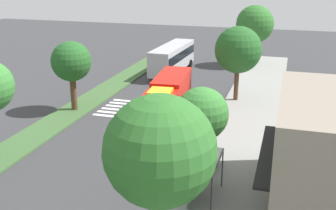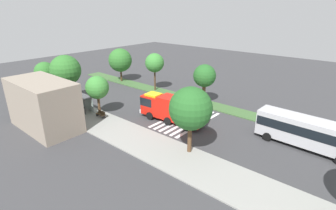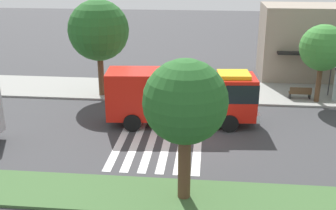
# 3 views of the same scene
# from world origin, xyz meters

# --- Properties ---
(ground_plane) EXTENTS (120.00, 120.00, 0.00)m
(ground_plane) POSITION_xyz_m (0.00, 0.00, 0.00)
(ground_plane) COLOR #38383A
(sidewalk) EXTENTS (60.00, 5.47, 0.14)m
(sidewalk) POSITION_xyz_m (0.00, 8.36, 0.07)
(sidewalk) COLOR gray
(sidewalk) RESTS_ON ground_plane
(median_strip) EXTENTS (60.00, 3.00, 0.14)m
(median_strip) POSITION_xyz_m (0.00, -7.12, 0.07)
(median_strip) COLOR #3D6033
(median_strip) RESTS_ON ground_plane
(crosswalk) EXTENTS (4.95, 10.12, 0.01)m
(crosswalk) POSITION_xyz_m (-2.51, 0.00, 0.01)
(crosswalk) COLOR silver
(crosswalk) RESTS_ON ground_plane
(fire_truck) EXTENTS (9.66, 3.38, 3.52)m
(fire_truck) POSITION_xyz_m (-1.22, 1.68, 1.99)
(fire_truck) COLOR red
(fire_truck) RESTS_ON ground_plane
(parked_car_mid) EXTENTS (4.44, 2.17, 1.63)m
(parked_car_mid) POSITION_xyz_m (24.79, 4.42, 0.84)
(parked_car_mid) COLOR silver
(parked_car_mid) RESTS_ON ground_plane
(transit_bus) EXTENTS (10.70, 3.17, 3.43)m
(transit_bus) POSITION_xyz_m (-17.04, -2.53, 2.04)
(transit_bus) COLOR #B2B2B7
(transit_bus) RESTS_ON ground_plane
(bus_stop_shelter) EXTENTS (3.50, 1.40, 2.46)m
(bus_stop_shelter) POSITION_xyz_m (11.09, 7.21, 1.89)
(bus_stop_shelter) COLOR #4C4C51
(bus_stop_shelter) RESTS_ON sidewalk
(bench_near_shelter) EXTENTS (1.60, 0.50, 0.90)m
(bench_near_shelter) POSITION_xyz_m (7.09, 7.20, 0.59)
(bench_near_shelter) COLOR #4C3823
(bench_near_shelter) RESTS_ON sidewalk
(street_lamp) EXTENTS (0.36, 0.36, 5.61)m
(street_lamp) POSITION_xyz_m (15.61, 6.22, 3.49)
(street_lamp) COLOR #2D2D30
(street_lamp) RESTS_ON sidewalk
(storefront_building) EXTENTS (10.15, 5.88, 6.30)m
(storefront_building) POSITION_xyz_m (9.78, 13.62, 3.15)
(storefront_building) COLOR gray
(storefront_building) RESTS_ON ground_plane
(sidewalk_tree_west) EXTENTS (4.48, 4.48, 7.20)m
(sidewalk_tree_west) POSITION_xyz_m (-7.90, 6.62, 5.07)
(sidewalk_tree_west) COLOR #513823
(sidewalk_tree_west) RESTS_ON sidewalk
(sidewalk_tree_center) EXTENTS (3.27, 3.27, 5.64)m
(sidewalk_tree_center) POSITION_xyz_m (8.18, 6.62, 4.12)
(sidewalk_tree_center) COLOR #513823
(sidewalk_tree_center) RESTS_ON sidewalk
(sidewalk_tree_east) EXTENTS (4.78, 4.78, 7.61)m
(sidewalk_tree_east) POSITION_xyz_m (16.43, 6.62, 5.33)
(sidewalk_tree_east) COLOR #47301E
(sidewalk_tree_east) RESTS_ON sidewalk
(sidewalk_tree_far_east) EXTENTS (3.60, 3.60, 5.57)m
(sidewalk_tree_far_east) POSITION_xyz_m (23.87, 6.62, 3.89)
(sidewalk_tree_far_east) COLOR #513823
(sidewalk_tree_far_east) RESTS_ON sidewalk
(median_tree_far_west) EXTENTS (3.57, 3.57, 6.28)m
(median_tree_far_west) POSITION_xyz_m (-0.69, -7.12, 4.57)
(median_tree_far_west) COLOR #513823
(median_tree_far_west) RESTS_ON median_strip
(median_tree_west) EXTENTS (3.44, 3.44, 6.83)m
(median_tree_west) POSITION_xyz_m (10.04, -7.12, 5.22)
(median_tree_west) COLOR #47301E
(median_tree_west) RESTS_ON median_strip
(median_tree_center) EXTENTS (4.75, 4.75, 6.75)m
(median_tree_center) POSITION_xyz_m (19.73, -7.12, 4.51)
(median_tree_center) COLOR #47301E
(median_tree_center) RESTS_ON median_strip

